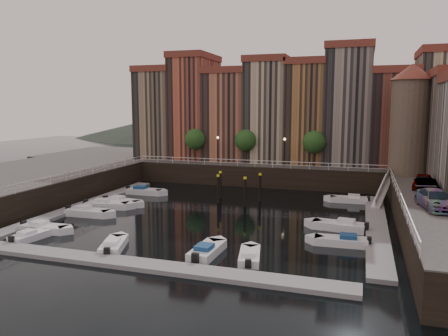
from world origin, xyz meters
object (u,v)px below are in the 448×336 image
(boat_left_0, at_px, (44,228))
(corner_tower, at_px, (410,118))
(car_a, at_px, (423,182))
(mooring_pilings, at_px, (236,189))
(car_c, at_px, (435,201))
(boat_left_1, at_px, (87,212))
(gangway, at_px, (383,189))
(car_b, at_px, (427,188))
(boat_left_2, at_px, (106,205))

(boat_left_0, bearing_deg, corner_tower, 34.94)
(car_a, bearing_deg, mooring_pilings, -173.29)
(mooring_pilings, xyz_separation_m, car_c, (20.56, -10.76, 2.15))
(boat_left_1, height_order, car_c, car_c)
(gangway, bearing_deg, car_c, -76.58)
(boat_left_0, xyz_separation_m, car_b, (34.26, 13.65, 3.36))
(corner_tower, distance_m, mooring_pilings, 23.29)
(mooring_pilings, distance_m, car_c, 23.31)
(gangway, bearing_deg, boat_left_1, -153.16)
(corner_tower, height_order, mooring_pilings, corner_tower)
(mooring_pilings, height_order, boat_left_0, mooring_pilings)
(gangway, xyz_separation_m, car_c, (3.51, -14.71, 1.88))
(mooring_pilings, height_order, car_c, car_c)
(corner_tower, relative_size, mooring_pilings, 2.49)
(corner_tower, bearing_deg, car_c, -88.18)
(boat_left_1, xyz_separation_m, car_a, (33.91, 10.15, 3.38))
(corner_tower, relative_size, car_c, 2.51)
(boat_left_0, height_order, boat_left_1, boat_left_1)
(mooring_pilings, distance_m, boat_left_2, 15.40)
(gangway, height_order, boat_left_1, gangway)
(corner_tower, relative_size, boat_left_2, 2.60)
(car_b, bearing_deg, car_a, 85.22)
(gangway, xyz_separation_m, car_b, (3.70, -8.07, 1.81))
(boat_left_1, relative_size, boat_left_2, 0.96)
(mooring_pilings, distance_m, car_b, 21.26)
(mooring_pilings, xyz_separation_m, car_a, (20.69, -1.22, 2.12))
(boat_left_2, bearing_deg, mooring_pilings, 17.66)
(corner_tower, distance_m, boat_left_1, 39.87)
(corner_tower, relative_size, gangway, 1.66)
(car_c, bearing_deg, car_a, 78.59)
(corner_tower, bearing_deg, boat_left_1, -149.14)
(car_a, bearing_deg, gangway, 135.20)
(corner_tower, relative_size, car_a, 3.04)
(corner_tower, xyz_separation_m, boat_left_1, (-33.18, -19.82, -9.80))
(corner_tower, bearing_deg, boat_left_0, -141.91)
(gangway, xyz_separation_m, boat_left_2, (-30.28, -11.73, -1.52))
(boat_left_0, bearing_deg, car_a, 22.68)
(car_b, height_order, car_c, car_c)
(boat_left_2, bearing_deg, boat_left_1, -102.70)
(gangway, distance_m, boat_left_0, 37.52)
(gangway, distance_m, car_a, 6.59)
(mooring_pilings, bearing_deg, gangway, 13.04)
(car_a, distance_m, car_c, 9.54)
(boat_left_1, bearing_deg, car_b, 10.07)
(boat_left_0, distance_m, boat_left_1, 6.41)
(car_c, bearing_deg, boat_left_0, -179.03)
(car_a, bearing_deg, corner_tower, 104.45)
(boat_left_1, height_order, car_a, car_a)
(boat_left_0, distance_m, car_b, 37.03)
(boat_left_1, relative_size, car_a, 1.12)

